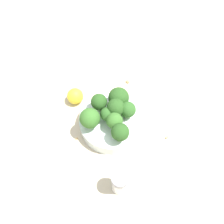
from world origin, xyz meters
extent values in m
plane|color=beige|center=(0.00, 0.00, 0.00)|extent=(3.00, 3.00, 0.00)
cylinder|color=silver|center=(0.00, 0.00, 0.02)|extent=(0.18, 0.18, 0.04)
cylinder|color=#8EB770|center=(-0.03, 0.00, 0.05)|extent=(0.02, 0.02, 0.03)
sphere|color=#386B28|center=(-0.03, 0.00, 0.07)|extent=(0.04, 0.04, 0.04)
cylinder|color=#7A9E5B|center=(0.00, 0.01, 0.05)|extent=(0.01, 0.01, 0.02)
sphere|color=#2D5B23|center=(0.00, 0.01, 0.06)|extent=(0.04, 0.04, 0.04)
cylinder|color=#7A9E5B|center=(0.01, -0.01, 0.05)|extent=(0.02, 0.02, 0.03)
sphere|color=#28511E|center=(0.01, -0.01, 0.07)|extent=(0.05, 0.05, 0.05)
cylinder|color=#7A9E5B|center=(0.04, 0.03, 0.05)|extent=(0.02, 0.02, 0.03)
sphere|color=#28511E|center=(0.04, 0.03, 0.07)|extent=(0.04, 0.04, 0.04)
cylinder|color=#84AD66|center=(0.00, -0.04, 0.05)|extent=(0.02, 0.02, 0.02)
sphere|color=#2D5B23|center=(0.00, -0.04, 0.07)|extent=(0.04, 0.04, 0.04)
cylinder|color=#84AD66|center=(0.04, -0.03, 0.05)|extent=(0.02, 0.02, 0.02)
sphere|color=#28511E|center=(0.04, -0.03, 0.07)|extent=(0.06, 0.06, 0.06)
cylinder|color=#84AD66|center=(-0.01, 0.06, 0.05)|extent=(0.02, 0.02, 0.03)
sphere|color=#386B28|center=(-0.01, 0.06, 0.08)|extent=(0.05, 0.05, 0.05)
cylinder|color=#84AD66|center=(-0.06, -0.01, 0.05)|extent=(0.03, 0.03, 0.03)
sphere|color=#28511E|center=(-0.06, -0.01, 0.07)|extent=(0.04, 0.04, 0.04)
cylinder|color=silver|center=(-0.17, 0.02, 0.03)|extent=(0.04, 0.04, 0.06)
cylinder|color=gray|center=(-0.17, 0.02, 0.07)|extent=(0.04, 0.04, 0.02)
sphere|color=yellow|center=(0.11, 0.09, 0.02)|extent=(0.05, 0.05, 0.05)
cube|color=#AD7F4C|center=(0.14, -0.08, 0.00)|extent=(0.01, 0.01, 0.01)
cube|color=tan|center=(-0.07, -0.14, 0.00)|extent=(0.01, 0.01, 0.01)
cube|color=#AD7F4C|center=(0.12, -0.05, 0.00)|extent=(0.01, 0.01, 0.01)
cube|color=tan|center=(-0.02, 0.10, 0.00)|extent=(0.01, 0.01, 0.01)
camera|label=1|loc=(-0.29, 0.06, 0.53)|focal=35.00mm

